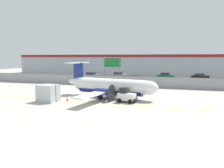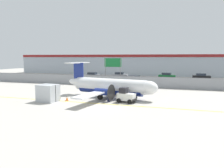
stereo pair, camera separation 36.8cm
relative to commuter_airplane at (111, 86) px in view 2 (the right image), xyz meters
The scene contains 17 objects.
ground_plane 4.67m from the commuter_airplane, 93.41° to the right, with size 140.00×140.00×0.01m.
perimeter_fence 11.63m from the commuter_airplane, 91.29° to the left, with size 98.00×0.10×2.10m.
parking_lot_strip 23.17m from the commuter_airplane, 90.65° to the left, with size 98.00×17.00×0.12m.
background_building 41.64m from the commuter_airplane, 90.36° to the left, with size 91.00×8.10×6.50m.
commuter_airplane is the anchor object (origin of this frame).
baggage_tug 3.95m from the commuter_airplane, 44.28° to the right, with size 2.51×1.79×1.88m.
ground_crew_worker 3.05m from the commuter_airplane, 79.38° to the right, with size 0.55×0.42×1.70m.
cargo_container 8.65m from the commuter_airplane, 143.50° to the right, with size 2.61×2.26×2.20m.
traffic_cone_near_left 2.09m from the commuter_airplane, behind, with size 0.36×0.36×0.64m.
traffic_cone_near_right 3.03m from the commuter_airplane, ahead, with size 0.36×0.36×0.64m.
traffic_cone_far_left 6.39m from the commuter_airplane, 141.75° to the right, with size 0.36×0.36×0.64m.
parked_car_0 27.77m from the commuter_airplane, 118.03° to the left, with size 4.30×2.21×1.58m.
parked_car_1 28.15m from the commuter_airplane, 103.09° to the left, with size 4.32×2.26×1.58m.
parked_car_2 17.95m from the commuter_airplane, 91.97° to the left, with size 4.34×2.31×1.58m.
parked_car_3 29.40m from the commuter_airplane, 78.43° to the left, with size 4.36×2.35×1.58m.
parked_car_4 32.26m from the commuter_airplane, 63.90° to the left, with size 4.22×2.05×1.58m.
highway_sign 14.49m from the commuter_airplane, 106.43° to the left, with size 3.60×0.14×5.50m.
Camera 2 is at (9.50, -22.70, 5.71)m, focal length 35.00 mm.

